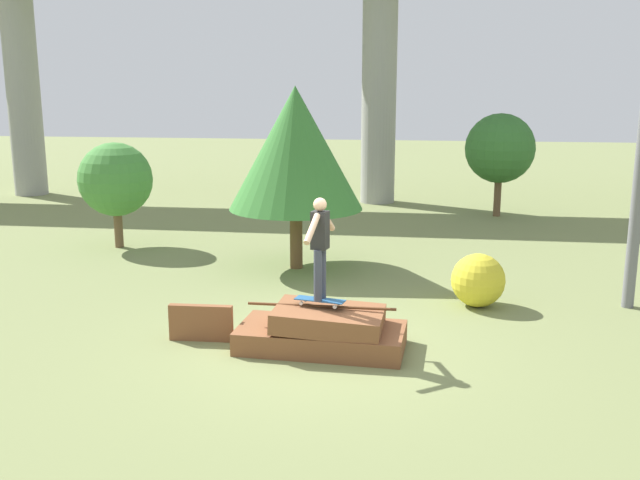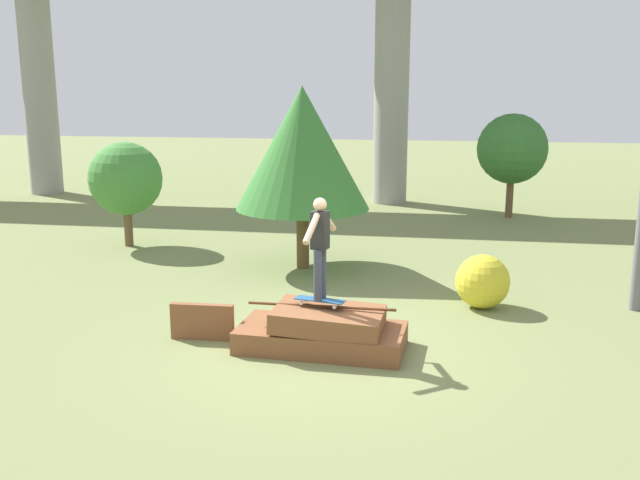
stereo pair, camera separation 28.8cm
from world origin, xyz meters
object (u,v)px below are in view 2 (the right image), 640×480
(skateboard, at_px, (320,300))
(tree_behind_right, at_px, (302,148))
(skater, at_px, (320,242))
(bush_yellow_flowering, at_px, (482,282))
(tree_behind_left, at_px, (126,179))
(tree_mid_back, at_px, (512,149))

(skateboard, relative_size, tree_behind_right, 0.20)
(tree_behind_right, bearing_deg, skater, -75.99)
(tree_behind_right, height_order, bush_yellow_flowering, tree_behind_right)
(skateboard, distance_m, tree_behind_left, 8.20)
(tree_mid_back, bearing_deg, skateboard, -107.81)
(skateboard, xyz_separation_m, tree_mid_back, (3.64, 11.32, 1.23))
(skater, xyz_separation_m, bush_yellow_flowering, (2.42, 2.40, -1.13))
(skater, bearing_deg, bush_yellow_flowering, 44.70)
(skateboard, relative_size, bush_yellow_flowering, 0.82)
(bush_yellow_flowering, bearing_deg, skateboard, -135.30)
(skater, height_order, tree_mid_back, tree_mid_back)
(skater, xyz_separation_m, tree_behind_left, (-5.63, 5.91, 0.01))
(skateboard, bearing_deg, bush_yellow_flowering, 44.70)
(tree_behind_left, bearing_deg, skateboard, -46.41)
(skateboard, xyz_separation_m, tree_behind_left, (-5.63, 5.91, 0.87))
(tree_behind_right, bearing_deg, skateboard, -75.99)
(tree_behind_right, xyz_separation_m, bush_yellow_flowering, (3.56, -2.18, -2.03))
(skater, bearing_deg, tree_mid_back, 72.19)
(skater, relative_size, tree_behind_left, 0.60)
(skater, relative_size, tree_behind_right, 0.39)
(skateboard, relative_size, tree_behind_left, 0.31)
(tree_behind_left, bearing_deg, tree_behind_right, -16.53)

